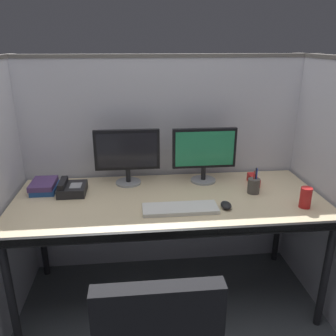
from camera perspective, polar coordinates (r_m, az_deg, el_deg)
name	(u,v)px	position (r m, az deg, el deg)	size (l,w,h in m)	color
ground_plane	(174,329)	(2.31, 0.98, -25.20)	(8.00, 8.00, 0.00)	#4C5156
cubicle_partition_rear	(162,166)	(2.52, -0.92, 0.27)	(2.21, 0.06, 1.57)	silver
cubicle_partition_right	(332,191)	(2.33, 25.55, -3.41)	(0.06, 1.41, 1.57)	silver
desk	(169,206)	(2.14, 0.17, -6.37)	(1.90, 0.80, 0.74)	beige
monitor_left	(127,153)	(2.28, -6.79, 2.45)	(0.43, 0.17, 0.37)	gray
monitor_right	(204,151)	(2.32, 6.03, 2.75)	(0.43, 0.17, 0.37)	gray
keyboard_main	(180,209)	(1.97, 2.04, -6.74)	(0.43, 0.15, 0.02)	silver
computer_mouse	(226,205)	(2.03, 9.60, -6.10)	(0.06, 0.10, 0.04)	black
soda_can	(306,198)	(2.14, 21.86, -4.57)	(0.07, 0.07, 0.12)	red
red_stapler	(253,180)	(2.40, 13.99, -1.94)	(0.04, 0.15, 0.06)	red
pen_cup	(254,186)	(2.25, 14.03, -2.87)	(0.08, 0.08, 0.17)	#4C4742
desk_phone	(71,189)	(2.26, -15.74, -3.30)	(0.17, 0.19, 0.09)	black
book_stack	(44,186)	(2.36, -19.85, -2.83)	(0.16, 0.21, 0.06)	#1E478C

